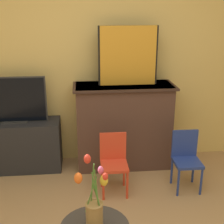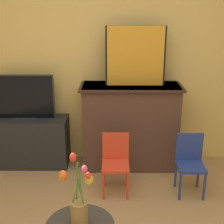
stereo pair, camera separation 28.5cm
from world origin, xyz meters
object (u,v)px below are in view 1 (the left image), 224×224
at_px(tv_monitor, 13,101).
at_px(chair_blue, 186,157).
at_px(vase_tulips, 94,206).
at_px(painting, 128,56).
at_px(chair_red, 114,160).

xyz_separation_m(tv_monitor, chair_blue, (1.84, -0.58, -0.49)).
distance_m(chair_blue, vase_tulips, 1.54).
height_order(tv_monitor, chair_blue, tv_monitor).
height_order(painting, tv_monitor, painting).
relative_size(tv_monitor, chair_red, 1.18).
bearing_deg(chair_blue, tv_monitor, 162.53).
relative_size(chair_blue, vase_tulips, 1.23).
bearing_deg(painting, chair_red, -110.97).
bearing_deg(painting, vase_tulips, -105.27).
xyz_separation_m(chair_red, vase_tulips, (-0.25, -1.13, 0.27)).
height_order(painting, vase_tulips, painting).
bearing_deg(vase_tulips, chair_red, 77.72).
xyz_separation_m(painting, chair_blue, (0.55, -0.57, -0.98)).
bearing_deg(chair_blue, chair_red, 179.62).
bearing_deg(tv_monitor, painting, -0.42).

